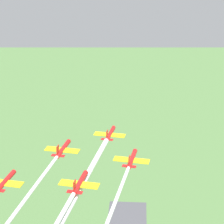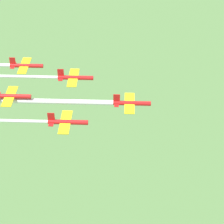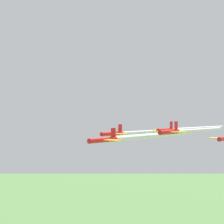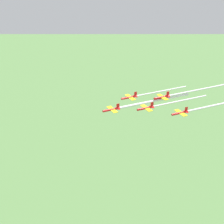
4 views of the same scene
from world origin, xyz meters
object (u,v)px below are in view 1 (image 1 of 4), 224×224
Objects in this scene: jet_0 at (110,134)px; jet_1 at (63,149)px; jet_2 at (132,159)px; jet_3 at (5,182)px; jet_4 at (79,183)px.

jet_0 is 17.24m from jet_1.
jet_1 is 17.44m from jet_2.
jet_2 reaches higher than jet_0.
jet_1 is at bearing 59.53° from jet_3.
jet_3 is (-33.99, 5.06, -0.50)m from jet_0.
jet_0 is 17.19m from jet_2.
jet_1 is 17.18m from jet_4.
jet_4 is (-16.99, 2.53, 0.76)m from jet_2.
jet_1 reaches higher than jet_4.
jet_4 is at bearing -120.47° from jet_2.
jet_4 is at bearing 0.00° from jet_3.
jet_3 is at bearing -120.47° from jet_0.
jet_1 is 17.29m from jet_3.
jet_0 is 1.00× the size of jet_3.
jet_3 is at bearing -180.00° from jet_4.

